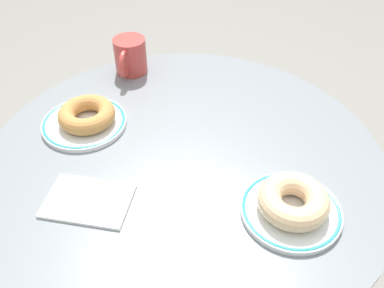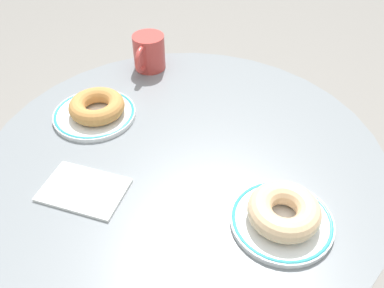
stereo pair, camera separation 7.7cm
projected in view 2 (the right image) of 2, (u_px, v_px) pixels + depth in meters
name	position (u px, v px, depth m)	size (l,w,h in m)	color
cafe_table	(186.00, 215.00, 0.94)	(0.80, 0.80, 0.73)	slate
plate_left	(95.00, 114.00, 0.89)	(0.18, 0.18, 0.01)	white
plate_right	(282.00, 221.00, 0.68)	(0.17, 0.17, 0.01)	white
donut_old_fashioned	(97.00, 106.00, 0.88)	(0.12, 0.12, 0.04)	#BC7F42
donut_glazed	(284.00, 211.00, 0.66)	(0.12, 0.12, 0.04)	#E0B789
paper_napkin	(84.00, 190.00, 0.73)	(0.15, 0.10, 0.01)	white
coffee_mug	(149.00, 53.00, 1.02)	(0.08, 0.12, 0.09)	#B73D38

